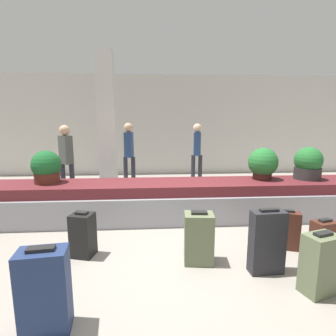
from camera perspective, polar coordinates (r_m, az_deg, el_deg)
name	(u,v)px	position (r m, az deg, el deg)	size (l,w,h in m)	color
ground_plane	(175,255)	(3.59, 1.60, -18.31)	(18.00, 18.00, 0.00)	gray
back_wall	(159,125)	(8.66, -1.94, 9.24)	(18.00, 0.06, 3.20)	beige
carousel	(168,201)	(4.73, 0.00, -7.09)	(7.20, 0.99, 0.66)	gray
pillar	(107,127)	(6.03, -13.13, 8.71)	(0.36, 0.36, 3.20)	silver
suitcase_0	(323,239)	(3.96, 30.73, -13.17)	(0.32, 0.26, 0.51)	#472319
suitcase_1	(267,242)	(3.27, 20.75, -14.83)	(0.39, 0.19, 0.76)	#232328
suitcase_2	(199,238)	(3.32, 6.70, -14.88)	(0.37, 0.30, 0.65)	#5B6647
suitcase_3	(285,230)	(3.97, 24.15, -12.22)	(0.39, 0.26, 0.55)	#472319
suitcase_4	(83,235)	(3.62, -18.03, -13.64)	(0.32, 0.31, 0.59)	black
suitcase_5	(45,291)	(2.54, -25.29, -23.05)	(0.41, 0.28, 0.74)	navy
suitcase_6	(320,264)	(3.16, 30.17, -17.63)	(0.38, 0.31, 0.64)	#5B6647
potted_plant_0	(263,164)	(5.14, 19.96, 0.91)	(0.54, 0.54, 0.58)	#381914
potted_plant_1	(46,167)	(4.99, -24.95, 0.11)	(0.50, 0.50, 0.57)	#4C2319
potted_plant_2	(308,164)	(5.48, 28.19, 0.78)	(0.49, 0.49, 0.60)	#2D2D2D
traveler_0	(129,149)	(6.89, -8.50, 4.04)	(0.31, 0.34, 1.69)	#282833
traveler_1	(66,155)	(6.24, -21.29, 2.59)	(0.35, 0.35, 1.64)	#282833
traveler_2	(197,148)	(7.30, 6.33, 4.31)	(0.31, 0.34, 1.67)	#282833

